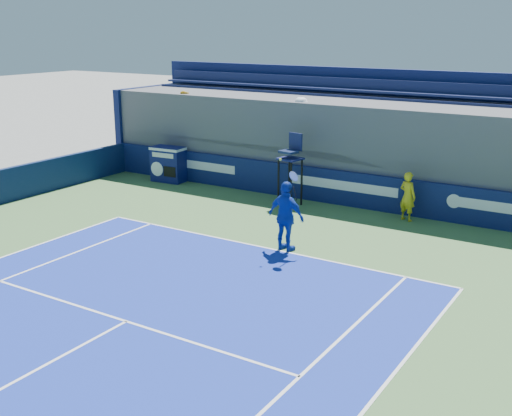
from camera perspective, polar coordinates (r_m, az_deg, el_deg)
The scene contains 6 objects.
ball_person at distance 20.69m, azimuth 13.32°, elevation 1.02°, with size 0.57×0.38×1.57m, color gold.
back_hoarding at distance 22.14m, azimuth 7.74°, elevation 1.75°, with size 20.40×0.21×1.20m.
match_clock at distance 25.51m, azimuth -7.80°, elevation 3.96°, with size 1.37×0.82×1.40m.
umpire_chair at distance 21.79m, azimuth 3.12°, elevation 4.15°, with size 0.82×0.82×2.48m.
tennis_player at distance 17.37m, azimuth 2.70°, elevation -0.75°, with size 1.19×0.63×2.57m.
stadium_seating at distance 23.73m, azimuth 9.90°, elevation 5.66°, with size 21.00×4.05×4.40m.
Camera 1 is at (8.80, -2.50, 5.97)m, focal length 45.00 mm.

